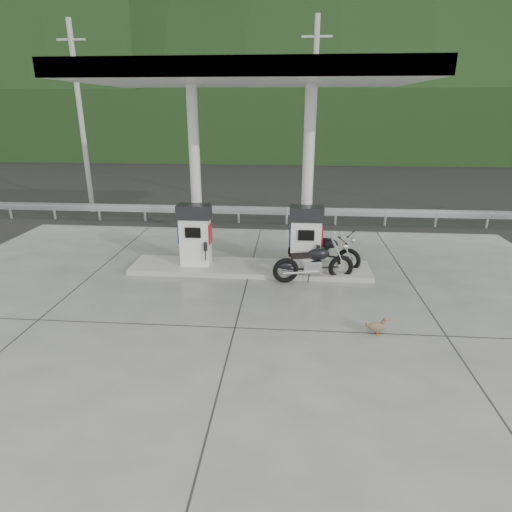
# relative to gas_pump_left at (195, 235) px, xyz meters

# --- Properties ---
(ground) EXTENTS (160.00, 160.00, 0.00)m
(ground) POSITION_rel_gas_pump_left_xyz_m (1.60, -2.50, -1.07)
(ground) COLOR black
(ground) RESTS_ON ground
(forecourt_apron) EXTENTS (18.00, 14.00, 0.02)m
(forecourt_apron) POSITION_rel_gas_pump_left_xyz_m (1.60, -2.50, -1.06)
(forecourt_apron) COLOR slate
(forecourt_apron) RESTS_ON ground
(pump_island) EXTENTS (7.00, 1.40, 0.15)m
(pump_island) POSITION_rel_gas_pump_left_xyz_m (1.60, 0.00, -0.98)
(pump_island) COLOR gray
(pump_island) RESTS_ON forecourt_apron
(gas_pump_left) EXTENTS (0.95, 0.55, 1.80)m
(gas_pump_left) POSITION_rel_gas_pump_left_xyz_m (0.00, 0.00, 0.00)
(gas_pump_left) COLOR white
(gas_pump_left) RESTS_ON pump_island
(gas_pump_right) EXTENTS (0.95, 0.55, 1.80)m
(gas_pump_right) POSITION_rel_gas_pump_left_xyz_m (3.20, 0.00, 0.00)
(gas_pump_right) COLOR white
(gas_pump_right) RESTS_ON pump_island
(canopy_column_left) EXTENTS (0.30, 0.30, 5.00)m
(canopy_column_left) POSITION_rel_gas_pump_left_xyz_m (0.00, 0.40, 1.60)
(canopy_column_left) COLOR white
(canopy_column_left) RESTS_ON pump_island
(canopy_column_right) EXTENTS (0.30, 0.30, 5.00)m
(canopy_column_right) POSITION_rel_gas_pump_left_xyz_m (3.20, 0.40, 1.60)
(canopy_column_right) COLOR white
(canopy_column_right) RESTS_ON pump_island
(canopy_roof) EXTENTS (8.50, 5.00, 0.40)m
(canopy_roof) POSITION_rel_gas_pump_left_xyz_m (1.60, 0.00, 4.30)
(canopy_roof) COLOR silver
(canopy_roof) RESTS_ON canopy_column_left
(guardrail) EXTENTS (26.00, 0.16, 1.42)m
(guardrail) POSITION_rel_gas_pump_left_xyz_m (1.60, 5.50, -0.36)
(guardrail) COLOR #B0B4B8
(guardrail) RESTS_ON ground
(road) EXTENTS (60.00, 7.00, 0.01)m
(road) POSITION_rel_gas_pump_left_xyz_m (1.60, 9.00, -1.07)
(road) COLOR black
(road) RESTS_ON ground
(utility_pole_a) EXTENTS (0.22, 0.22, 8.00)m
(utility_pole_a) POSITION_rel_gas_pump_left_xyz_m (-6.40, 7.00, 2.93)
(utility_pole_a) COLOR gray
(utility_pole_a) RESTS_ON ground
(utility_pole_b) EXTENTS (0.22, 0.22, 8.00)m
(utility_pole_b) POSITION_rel_gas_pump_left_xyz_m (3.60, 7.00, 2.93)
(utility_pole_b) COLOR gray
(utility_pole_b) RESTS_ON ground
(tree_band) EXTENTS (80.00, 6.00, 6.00)m
(tree_band) POSITION_rel_gas_pump_left_xyz_m (1.60, 27.50, 1.93)
(tree_band) COLOR black
(tree_band) RESTS_ON ground
(forested_hills) EXTENTS (100.00, 40.00, 140.00)m
(forested_hills) POSITION_rel_gas_pump_left_xyz_m (1.60, 57.50, -1.07)
(forested_hills) COLOR black
(forested_hills) RESTS_ON ground
(motorcycle_left) EXTENTS (2.23, 1.13, 1.01)m
(motorcycle_left) POSITION_rel_gas_pump_left_xyz_m (3.42, -0.65, -0.55)
(motorcycle_left) COLOR black
(motorcycle_left) RESTS_ON forecourt_apron
(motorcycle_right) EXTENTS (2.22, 1.41, 1.00)m
(motorcycle_right) POSITION_rel_gas_pump_left_xyz_m (3.76, 0.47, -0.55)
(motorcycle_right) COLOR black
(motorcycle_right) RESTS_ON forecourt_apron
(duck) EXTENTS (0.48, 0.18, 0.33)m
(duck) POSITION_rel_gas_pump_left_xyz_m (4.62, -3.51, -0.88)
(duck) COLOR brown
(duck) RESTS_ON forecourt_apron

